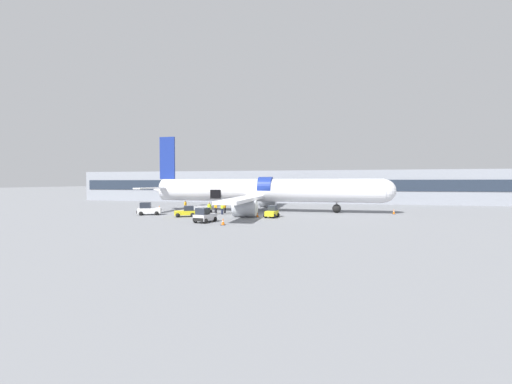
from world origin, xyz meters
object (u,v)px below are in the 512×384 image
object	(u,v)px
baggage_tug_lead	(186,212)
ground_crew_driver	(185,206)
airplane	(262,191)
ground_crew_loader_b	(225,207)
ground_crew_supervisor	(216,207)
ground_crew_loader_a	(209,208)
baggage_tug_spare	(204,216)
baggage_tug_rear	(148,210)
ground_crew_helper	(222,208)
baggage_cart_loading	(203,209)
baggage_tug_mid	(272,212)

from	to	relation	value
baggage_tug_lead	ground_crew_driver	distance (m)	7.70
airplane	ground_crew_loader_b	distance (m)	6.76
ground_crew_supervisor	ground_crew_loader_a	bearing A→B (deg)	-98.67
baggage_tug_spare	ground_crew_loader_b	distance (m)	10.46
baggage_tug_lead	baggage_tug_spare	xyz separation A→B (m)	(4.52, -4.89, 0.10)
baggage_tug_rear	baggage_tug_spare	world-z (taller)	baggage_tug_rear
airplane	ground_crew_loader_a	xyz separation A→B (m)	(-6.15, -7.01, -2.27)
ground_crew_helper	ground_crew_loader_b	bearing A→B (deg)	95.46
airplane	ground_crew_loader_b	bearing A→B (deg)	-139.60
baggage_cart_loading	ground_crew_loader_a	bearing A→B (deg)	-54.54
baggage_tug_rear	ground_crew_loader_b	bearing A→B (deg)	24.95
baggage_tug_lead	ground_crew_helper	xyz separation A→B (m)	(3.75, 3.81, 0.32)
ground_crew_supervisor	ground_crew_helper	world-z (taller)	ground_crew_supervisor
baggage_tug_spare	ground_crew_helper	size ratio (longest dim) A/B	1.74
baggage_tug_lead	baggage_cart_loading	distance (m)	5.53
baggage_tug_mid	baggage_tug_rear	xyz separation A→B (m)	(-17.36, -0.64, 0.10)
baggage_cart_loading	airplane	bearing A→B (deg)	26.66
baggage_cart_loading	ground_crew_helper	xyz separation A→B (m)	(3.54, -1.71, 0.44)
baggage_tug_mid	baggage_cart_loading	bearing A→B (deg)	160.68
baggage_tug_spare	ground_crew_driver	bearing A→B (deg)	123.52
baggage_tug_spare	baggage_cart_loading	distance (m)	11.28
baggage_tug_spare	ground_crew_supervisor	world-z (taller)	ground_crew_supervisor
baggage_cart_loading	ground_crew_supervisor	xyz separation A→B (m)	(2.34, -1.06, 0.48)
baggage_cart_loading	ground_crew_driver	xyz separation A→B (m)	(-3.53, 1.42, 0.38)
baggage_tug_mid	baggage_cart_loading	distance (m)	11.69
baggage_tug_rear	ground_crew_helper	world-z (taller)	ground_crew_helper
baggage_tug_lead	ground_crew_helper	distance (m)	5.36
baggage_tug_lead	ground_crew_driver	size ratio (longest dim) A/B	1.85
airplane	baggage_tug_rear	size ratio (longest dim) A/B	11.25
airplane	baggage_cart_loading	world-z (taller)	airplane
ground_crew_helper	ground_crew_driver	bearing A→B (deg)	156.08
airplane	ground_crew_helper	size ratio (longest dim) A/B	21.45
ground_crew_loader_b	baggage_cart_loading	bearing A→B (deg)	-179.91
baggage_tug_lead	ground_crew_loader_b	world-z (taller)	ground_crew_loader_b
baggage_tug_rear	baggage_cart_loading	size ratio (longest dim) A/B	0.87
baggage_tug_mid	ground_crew_supervisor	size ratio (longest dim) A/B	1.41
baggage_tug_rear	ground_crew_driver	world-z (taller)	baggage_tug_rear
airplane	ground_crew_loader_b	xyz separation A→B (m)	(-4.84, -4.12, -2.31)
baggage_tug_rear	ground_crew_loader_a	bearing A→B (deg)	10.94
baggage_tug_mid	baggage_tug_rear	distance (m)	17.38
baggage_tug_mid	airplane	bearing A→B (deg)	109.42
baggage_tug_mid	ground_crew_loader_b	xyz separation A→B (m)	(-7.66, 3.87, 0.25)
baggage_tug_mid	ground_crew_helper	xyz separation A→B (m)	(-7.49, 2.16, 0.30)
ground_crew_helper	baggage_tug_spare	bearing A→B (deg)	-84.90
baggage_tug_lead	baggage_tug_rear	distance (m)	6.21
baggage_tug_lead	airplane	bearing A→B (deg)	48.89
baggage_tug_spare	baggage_cart_loading	world-z (taller)	baggage_tug_spare
baggage_cart_loading	baggage_tug_rear	bearing A→B (deg)	-144.54
airplane	ground_crew_supervisor	xyz separation A→B (m)	(-5.87, -5.18, -2.22)
baggage_tug_mid	baggage_tug_spare	world-z (taller)	baggage_tug_spare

